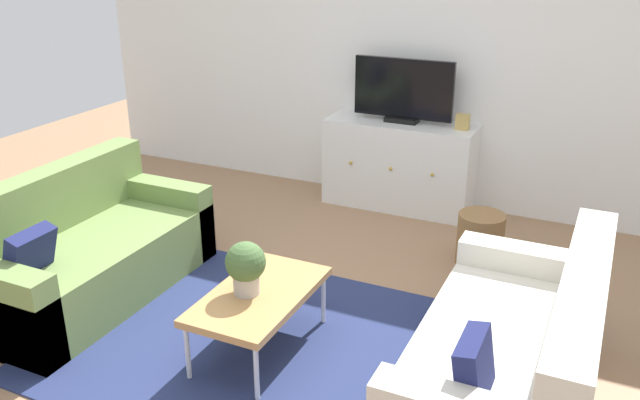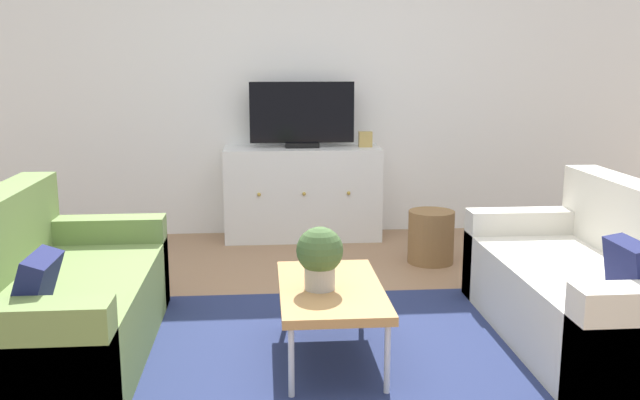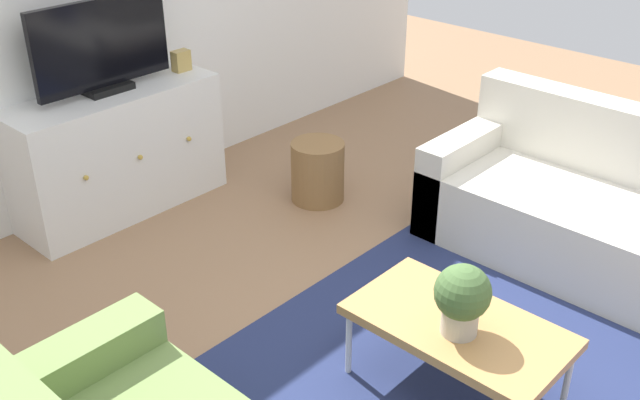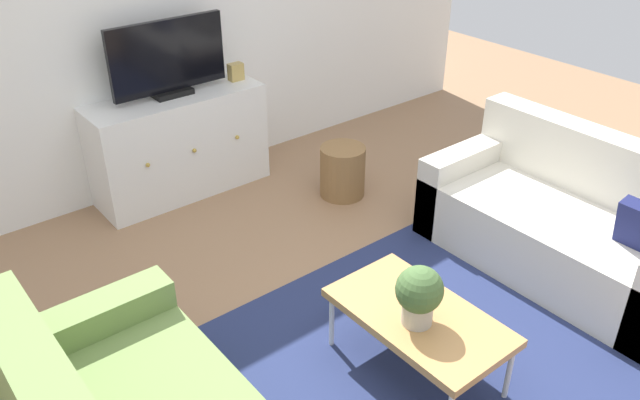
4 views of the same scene
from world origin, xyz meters
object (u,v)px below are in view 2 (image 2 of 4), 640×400
object	(u,v)px
couch_left_side	(43,308)
tv_console	(302,193)
potted_plant	(320,255)
coffee_table	(331,292)
flat_screen_tv	(302,115)
mantel_clock	(365,139)
couch_right_side	(601,293)
wicker_basket	(431,237)

from	to	relation	value
couch_left_side	tv_console	size ratio (longest dim) A/B	1.29
potted_plant	coffee_table	bearing A→B (deg)	31.72
potted_plant	flat_screen_tv	bearing A→B (deg)	88.66
potted_plant	mantel_clock	world-z (taller)	mantel_clock
couch_right_side	flat_screen_tv	bearing A→B (deg)	121.11
couch_left_side	coffee_table	world-z (taller)	couch_left_side
tv_console	mantel_clock	size ratio (longest dim) A/B	9.98
couch_right_side	wicker_basket	world-z (taller)	couch_right_side
flat_screen_tv	mantel_clock	size ratio (longest dim) A/B	6.64
potted_plant	flat_screen_tv	world-z (taller)	flat_screen_tv
couch_left_side	couch_right_side	distance (m)	2.87
couch_right_side	potted_plant	size ratio (longest dim) A/B	5.39
coffee_table	tv_console	xyz separation A→B (m)	(0.00, 2.46, 0.03)
coffee_table	couch_right_side	bearing A→B (deg)	3.31
potted_plant	wicker_basket	size ratio (longest dim) A/B	0.79
couch_left_side	wicker_basket	world-z (taller)	couch_left_side
couch_right_side	tv_console	xyz separation A→B (m)	(-1.44, 2.37, 0.11)
tv_console	mantel_clock	world-z (taller)	mantel_clock
couch_left_side	potted_plant	xyz separation A→B (m)	(1.36, -0.12, 0.28)
couch_left_side	couch_right_side	bearing A→B (deg)	0.00
couch_left_side	flat_screen_tv	distance (m)	2.89
potted_plant	flat_screen_tv	xyz separation A→B (m)	(0.06, 2.51, 0.48)
potted_plant	flat_screen_tv	distance (m)	2.56
coffee_table	wicker_basket	world-z (taller)	wicker_basket
mantel_clock	wicker_basket	distance (m)	1.11
potted_plant	couch_left_side	bearing A→B (deg)	175.01
couch_left_side	wicker_basket	xyz separation A→B (m)	(2.33, 1.56, -0.08)
wicker_basket	flat_screen_tv	bearing A→B (deg)	137.44
potted_plant	tv_console	world-z (taller)	tv_console
couch_right_side	coffee_table	world-z (taller)	couch_right_side
couch_left_side	mantel_clock	size ratio (longest dim) A/B	12.90
couch_left_side	potted_plant	world-z (taller)	couch_left_side
potted_plant	tv_console	bearing A→B (deg)	88.65
coffee_table	wicker_basket	size ratio (longest dim) A/B	2.30
potted_plant	couch_right_side	bearing A→B (deg)	4.53
couch_left_side	potted_plant	bearing A→B (deg)	-4.99
couch_left_side	flat_screen_tv	xyz separation A→B (m)	(1.42, 2.39, 0.76)
coffee_table	mantel_clock	distance (m)	2.56
coffee_table	wicker_basket	distance (m)	1.88
mantel_clock	coffee_table	bearing A→B (deg)	-102.18
couch_left_side	potted_plant	size ratio (longest dim) A/B	5.39
couch_right_side	mantel_clock	xyz separation A→B (m)	(-0.92, 2.37, 0.56)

